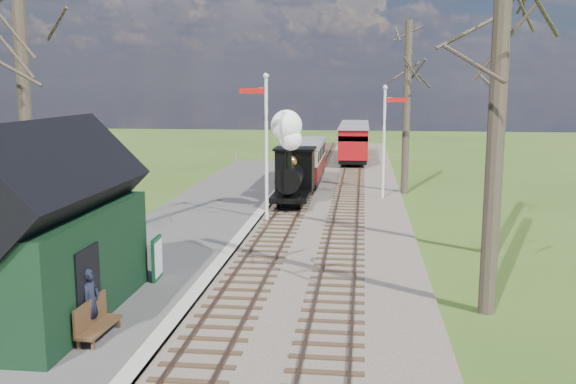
% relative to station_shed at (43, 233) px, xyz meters
% --- Properties ---
extents(distant_hills, '(114.40, 48.00, 22.02)m').
position_rel_station_shed_xyz_m(distant_hills, '(5.70, 60.38, -18.47)').
color(distant_hills, '#385B23').
rests_on(distant_hills, ground).
extents(ballast_bed, '(8.00, 60.00, 0.10)m').
position_rel_station_shed_xyz_m(ballast_bed, '(5.60, 18.00, -2.22)').
color(ballast_bed, brown).
rests_on(ballast_bed, ground).
extents(track_near, '(1.60, 60.00, 0.15)m').
position_rel_station_shed_xyz_m(track_near, '(4.30, 18.00, -2.17)').
color(track_near, brown).
rests_on(track_near, ground).
extents(track_far, '(1.60, 60.00, 0.15)m').
position_rel_station_shed_xyz_m(track_far, '(6.90, 18.00, -2.17)').
color(track_far, brown).
rests_on(track_far, ground).
extents(platform, '(5.00, 44.00, 0.20)m').
position_rel_station_shed_xyz_m(platform, '(0.80, 10.00, -2.17)').
color(platform, '#474442').
rests_on(platform, ground).
extents(coping_strip, '(0.40, 44.00, 0.21)m').
position_rel_station_shed_xyz_m(coping_strip, '(3.10, 10.00, -2.16)').
color(coping_strip, '#B2AD9E').
rests_on(coping_strip, ground).
extents(station_shed, '(3.25, 6.30, 4.78)m').
position_rel_station_shed_xyz_m(station_shed, '(0.00, 0.00, 0.00)').
color(station_shed, black).
rests_on(station_shed, platform).
extents(semaphore_near, '(1.22, 0.24, 6.22)m').
position_rel_station_shed_xyz_m(semaphore_near, '(3.53, 12.00, 1.35)').
color(semaphore_near, silver).
rests_on(semaphore_near, ground).
extents(semaphore_far, '(1.22, 0.24, 5.72)m').
position_rel_station_shed_xyz_m(semaphore_far, '(8.67, 18.00, 1.08)').
color(semaphore_far, silver).
rests_on(semaphore_far, ground).
extents(bare_trees, '(15.51, 22.39, 12.00)m').
position_rel_station_shed_xyz_m(bare_trees, '(5.63, 6.10, 2.94)').
color(bare_trees, '#382D23').
rests_on(bare_trees, ground).
extents(fence_line, '(12.60, 0.08, 1.00)m').
position_rel_station_shed_xyz_m(fence_line, '(4.60, 32.00, -1.72)').
color(fence_line, slate).
rests_on(fence_line, ground).
extents(locomotive, '(1.78, 4.16, 4.46)m').
position_rel_station_shed_xyz_m(locomotive, '(4.29, 15.40, -0.21)').
color(locomotive, black).
rests_on(locomotive, ground).
extents(coach, '(2.08, 7.14, 2.19)m').
position_rel_station_shed_xyz_m(coach, '(4.30, 21.46, -0.76)').
color(coach, black).
rests_on(coach, ground).
extents(red_carriage_a, '(2.13, 5.27, 2.24)m').
position_rel_station_shed_xyz_m(red_carriage_a, '(6.90, 31.55, -0.73)').
color(red_carriage_a, black).
rests_on(red_carriage_a, ground).
extents(red_carriage_b, '(2.13, 5.27, 2.24)m').
position_rel_station_shed_xyz_m(red_carriage_b, '(6.90, 37.05, -0.73)').
color(red_carriage_b, black).
rests_on(red_carriage_b, ground).
extents(sign_board, '(0.15, 0.85, 1.25)m').
position_rel_station_shed_xyz_m(sign_board, '(1.73, 3.15, -1.44)').
color(sign_board, '#0D4123').
rests_on(sign_board, platform).
extents(bench, '(0.51, 1.54, 0.87)m').
position_rel_station_shed_xyz_m(bench, '(1.71, -1.20, -1.66)').
color(bench, '#4E321B').
rests_on(bench, platform).
extents(person, '(0.42, 0.59, 1.54)m').
position_rel_station_shed_xyz_m(person, '(1.59, -1.07, -1.30)').
color(person, black).
rests_on(person, platform).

